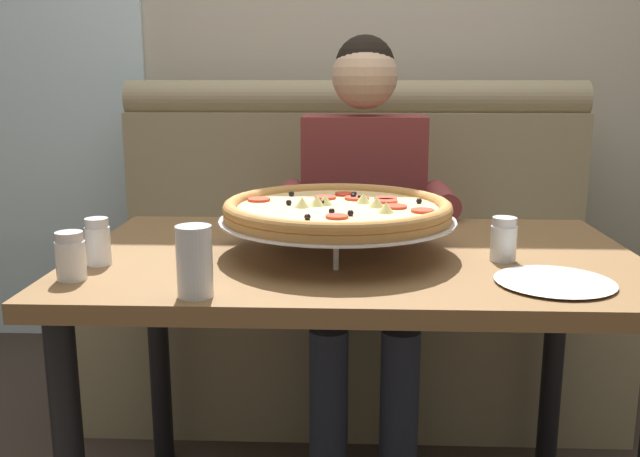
{
  "coord_description": "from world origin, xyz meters",
  "views": [
    {
      "loc": [
        -0.02,
        -1.57,
        1.15
      ],
      "look_at": [
        -0.09,
        0.03,
        0.79
      ],
      "focal_mm": 38.99,
      "sensor_mm": 36.0,
      "label": 1
    }
  ],
  "objects_px": {
    "shaker_oregano": "(98,245)",
    "plate_near_left": "(555,279)",
    "shaker_parmesan": "(503,243)",
    "dining_table": "(356,290)",
    "drinking_glass": "(195,265)",
    "pizza": "(338,211)",
    "booth_bench": "(353,284)",
    "shaker_pepper_flakes": "(71,260)",
    "diner_main": "(364,215)"
  },
  "relations": [
    {
      "from": "dining_table",
      "to": "shaker_pepper_flakes",
      "type": "bearing_deg",
      "value": -157.02
    },
    {
      "from": "diner_main",
      "to": "shaker_parmesan",
      "type": "xyz_separation_m",
      "value": [
        0.3,
        -0.66,
        0.07
      ]
    },
    {
      "from": "pizza",
      "to": "booth_bench",
      "type": "bearing_deg",
      "value": 87.07
    },
    {
      "from": "shaker_parmesan",
      "to": "plate_near_left",
      "type": "relative_size",
      "value": 0.42
    },
    {
      "from": "dining_table",
      "to": "diner_main",
      "type": "height_order",
      "value": "diner_main"
    },
    {
      "from": "diner_main",
      "to": "plate_near_left",
      "type": "bearing_deg",
      "value": -66.72
    },
    {
      "from": "dining_table",
      "to": "plate_near_left",
      "type": "relative_size",
      "value": 5.48
    },
    {
      "from": "drinking_glass",
      "to": "diner_main",
      "type": "bearing_deg",
      "value": 70.65
    },
    {
      "from": "shaker_pepper_flakes",
      "to": "plate_near_left",
      "type": "distance_m",
      "value": 0.97
    },
    {
      "from": "booth_bench",
      "to": "diner_main",
      "type": "bearing_deg",
      "value": -83.83
    },
    {
      "from": "drinking_glass",
      "to": "shaker_parmesan",
      "type": "bearing_deg",
      "value": 24.21
    },
    {
      "from": "pizza",
      "to": "drinking_glass",
      "type": "relative_size",
      "value": 4.04
    },
    {
      "from": "dining_table",
      "to": "shaker_pepper_flakes",
      "type": "xyz_separation_m",
      "value": [
        -0.58,
        -0.24,
        0.13
      ]
    },
    {
      "from": "diner_main",
      "to": "drinking_glass",
      "type": "height_order",
      "value": "diner_main"
    },
    {
      "from": "dining_table",
      "to": "drinking_glass",
      "type": "xyz_separation_m",
      "value": [
        -0.3,
        -0.34,
        0.15
      ]
    },
    {
      "from": "diner_main",
      "to": "pizza",
      "type": "height_order",
      "value": "diner_main"
    },
    {
      "from": "booth_bench",
      "to": "diner_main",
      "type": "xyz_separation_m",
      "value": [
        0.03,
        -0.27,
        0.31
      ]
    },
    {
      "from": "pizza",
      "to": "plate_near_left",
      "type": "height_order",
      "value": "pizza"
    },
    {
      "from": "dining_table",
      "to": "drinking_glass",
      "type": "bearing_deg",
      "value": -131.56
    },
    {
      "from": "diner_main",
      "to": "shaker_pepper_flakes",
      "type": "height_order",
      "value": "diner_main"
    },
    {
      "from": "pizza",
      "to": "shaker_parmesan",
      "type": "height_order",
      "value": "pizza"
    },
    {
      "from": "pizza",
      "to": "shaker_parmesan",
      "type": "xyz_separation_m",
      "value": [
        0.37,
        -0.06,
        -0.06
      ]
    },
    {
      "from": "dining_table",
      "to": "plate_near_left",
      "type": "distance_m",
      "value": 0.47
    },
    {
      "from": "shaker_pepper_flakes",
      "to": "plate_near_left",
      "type": "relative_size",
      "value": 0.42
    },
    {
      "from": "diner_main",
      "to": "pizza",
      "type": "xyz_separation_m",
      "value": [
        -0.07,
        -0.61,
        0.13
      ]
    },
    {
      "from": "diner_main",
      "to": "plate_near_left",
      "type": "distance_m",
      "value": 0.91
    },
    {
      "from": "booth_bench",
      "to": "pizza",
      "type": "height_order",
      "value": "booth_bench"
    },
    {
      "from": "shaker_oregano",
      "to": "booth_bench",
      "type": "bearing_deg",
      "value": 60.57
    },
    {
      "from": "booth_bench",
      "to": "diner_main",
      "type": "distance_m",
      "value": 0.41
    },
    {
      "from": "shaker_pepper_flakes",
      "to": "diner_main",
      "type": "bearing_deg",
      "value": 54.48
    },
    {
      "from": "diner_main",
      "to": "shaker_parmesan",
      "type": "height_order",
      "value": "diner_main"
    },
    {
      "from": "shaker_pepper_flakes",
      "to": "shaker_oregano",
      "type": "distance_m",
      "value": 0.12
    },
    {
      "from": "dining_table",
      "to": "shaker_oregano",
      "type": "relative_size",
      "value": 12.53
    },
    {
      "from": "booth_bench",
      "to": "plate_near_left",
      "type": "distance_m",
      "value": 1.22
    },
    {
      "from": "shaker_parmesan",
      "to": "plate_near_left",
      "type": "bearing_deg",
      "value": -69.49
    },
    {
      "from": "dining_table",
      "to": "shaker_parmesan",
      "type": "distance_m",
      "value": 0.36
    },
    {
      "from": "booth_bench",
      "to": "dining_table",
      "type": "distance_m",
      "value": 0.91
    },
    {
      "from": "shaker_oregano",
      "to": "drinking_glass",
      "type": "distance_m",
      "value": 0.34
    },
    {
      "from": "shaker_oregano",
      "to": "plate_near_left",
      "type": "relative_size",
      "value": 0.44
    },
    {
      "from": "diner_main",
      "to": "shaker_pepper_flakes",
      "type": "distance_m",
      "value": 1.05
    },
    {
      "from": "plate_near_left",
      "to": "drinking_glass",
      "type": "bearing_deg",
      "value": -171.09
    },
    {
      "from": "dining_table",
      "to": "diner_main",
      "type": "relative_size",
      "value": 1.01
    },
    {
      "from": "shaker_parmesan",
      "to": "drinking_glass",
      "type": "bearing_deg",
      "value": -155.79
    },
    {
      "from": "dining_table",
      "to": "shaker_parmesan",
      "type": "relative_size",
      "value": 13.09
    },
    {
      "from": "dining_table",
      "to": "pizza",
      "type": "height_order",
      "value": "pizza"
    },
    {
      "from": "plate_near_left",
      "to": "shaker_oregano",
      "type": "bearing_deg",
      "value": 173.66
    },
    {
      "from": "pizza",
      "to": "shaker_pepper_flakes",
      "type": "relative_size",
      "value": 5.51
    },
    {
      "from": "shaker_parmesan",
      "to": "diner_main",
      "type": "bearing_deg",
      "value": 113.99
    },
    {
      "from": "shaker_parmesan",
      "to": "plate_near_left",
      "type": "distance_m",
      "value": 0.19
    },
    {
      "from": "dining_table",
      "to": "drinking_glass",
      "type": "distance_m",
      "value": 0.48
    }
  ]
}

